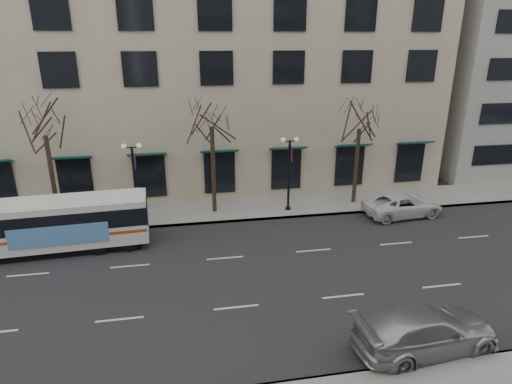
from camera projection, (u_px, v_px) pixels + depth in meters
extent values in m
plane|color=black|center=(230.00, 280.00, 21.09)|extent=(160.00, 160.00, 0.00)
cube|color=gray|center=(285.00, 206.00, 30.23)|extent=(80.00, 4.00, 0.15)
cube|color=tan|center=(174.00, 29.00, 36.17)|extent=(40.00, 20.00, 24.00)
cylinder|color=black|center=(53.00, 181.00, 26.63)|extent=(0.28, 0.28, 5.74)
cylinder|color=black|center=(213.00, 171.00, 28.24)|extent=(0.28, 0.28, 5.95)
cylinder|color=black|center=(356.00, 167.00, 29.97)|extent=(0.28, 0.28, 5.46)
cylinder|color=black|center=(135.00, 185.00, 27.02)|extent=(0.16, 0.16, 5.00)
cylinder|color=black|center=(139.00, 219.00, 27.81)|extent=(0.36, 0.36, 0.30)
cube|color=black|center=(132.00, 148.00, 26.19)|extent=(0.90, 0.06, 0.06)
sphere|color=silver|center=(124.00, 146.00, 26.08)|extent=(0.32, 0.32, 0.32)
sphere|color=silver|center=(139.00, 146.00, 26.23)|extent=(0.32, 0.32, 0.32)
cube|color=#6F1D6C|center=(135.00, 161.00, 26.50)|extent=(0.04, 0.45, 1.00)
cylinder|color=black|center=(289.00, 177.00, 28.67)|extent=(0.16, 0.16, 5.00)
cylinder|color=black|center=(288.00, 209.00, 29.46)|extent=(0.36, 0.36, 0.30)
cube|color=black|center=(290.00, 141.00, 27.84)|extent=(0.90, 0.06, 0.06)
sphere|color=silver|center=(283.00, 140.00, 27.73)|extent=(0.32, 0.32, 0.32)
sphere|color=silver|center=(297.00, 139.00, 27.88)|extent=(0.32, 0.32, 0.32)
cube|color=#6F1D6C|center=(291.00, 154.00, 28.15)|extent=(0.04, 0.45, 1.00)
cube|color=white|center=(44.00, 224.00, 23.42)|extent=(11.11, 3.04, 2.52)
cube|color=black|center=(49.00, 247.00, 23.90)|extent=(10.21, 2.70, 0.41)
cube|color=black|center=(49.00, 217.00, 23.35)|extent=(10.67, 3.05, 1.01)
cube|color=#BF4312|center=(46.00, 231.00, 23.57)|extent=(11.00, 3.06, 0.16)
cube|color=#5894D7|center=(59.00, 236.00, 22.60)|extent=(5.03, 0.36, 1.10)
cube|color=white|center=(40.00, 202.00, 22.99)|extent=(10.55, 2.77, 0.07)
cylinder|color=black|center=(98.00, 247.00, 23.48)|extent=(0.93, 0.31, 0.92)
cylinder|color=black|center=(102.00, 231.00, 25.40)|extent=(0.93, 0.31, 0.92)
cylinder|color=black|center=(129.00, 244.00, 23.84)|extent=(0.93, 0.31, 0.92)
cylinder|color=black|center=(130.00, 228.00, 25.77)|extent=(0.93, 0.31, 0.92)
imported|color=#ACAEB4|center=(426.00, 330.00, 16.18)|extent=(5.88, 2.84, 1.65)
imported|color=white|center=(402.00, 205.00, 28.62)|extent=(5.52, 2.96, 1.47)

